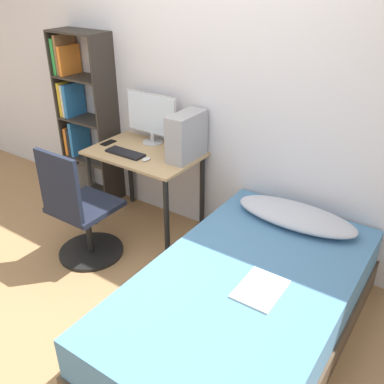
# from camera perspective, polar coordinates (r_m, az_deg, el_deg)

# --- Properties ---
(ground_plane) EXTENTS (14.00, 14.00, 0.00)m
(ground_plane) POSITION_cam_1_polar(r_m,az_deg,el_deg) (3.17, -12.80, -15.35)
(ground_plane) COLOR #9E754C
(wall_back) EXTENTS (8.00, 0.05, 2.50)m
(wall_back) POSITION_cam_1_polar(r_m,az_deg,el_deg) (3.51, 2.07, 13.44)
(wall_back) COLOR silver
(wall_back) RESTS_ON ground_plane
(desk) EXTENTS (0.95, 0.62, 0.73)m
(desk) POSITION_cam_1_polar(r_m,az_deg,el_deg) (3.71, -6.29, 3.61)
(desk) COLOR tan
(desk) RESTS_ON ground_plane
(bookshelf) EXTENTS (0.57, 0.29, 1.62)m
(bookshelf) POSITION_cam_1_polar(r_m,az_deg,el_deg) (4.37, -14.60, 9.57)
(bookshelf) COLOR #2D2823
(bookshelf) RESTS_ON ground_plane
(office_chair) EXTENTS (0.53, 0.53, 0.97)m
(office_chair) POSITION_cam_1_polar(r_m,az_deg,el_deg) (3.48, -14.62, -3.36)
(office_chair) COLOR black
(office_chair) RESTS_ON ground_plane
(bed) EXTENTS (1.16, 2.00, 0.49)m
(bed) POSITION_cam_1_polar(r_m,az_deg,el_deg) (2.79, 6.98, -15.07)
(bed) COLOR #4C3D2D
(bed) RESTS_ON ground_plane
(pillow) EXTENTS (0.88, 0.36, 0.11)m
(pillow) POSITION_cam_1_polar(r_m,az_deg,el_deg) (3.16, 13.65, -3.08)
(pillow) COLOR #B2B7C6
(pillow) RESTS_ON bed
(magazine) EXTENTS (0.24, 0.32, 0.01)m
(magazine) POSITION_cam_1_polar(r_m,az_deg,el_deg) (2.55, 9.10, -12.66)
(magazine) COLOR silver
(magazine) RESTS_ON bed
(monitor) EXTENTS (0.53, 0.18, 0.44)m
(monitor) POSITION_cam_1_polar(r_m,az_deg,el_deg) (3.77, -5.41, 10.01)
(monitor) COLOR #B7B7BC
(monitor) RESTS_ON desk
(keyboard) EXTENTS (0.35, 0.12, 0.02)m
(keyboard) POSITION_cam_1_polar(r_m,az_deg,el_deg) (3.64, -8.89, 5.16)
(keyboard) COLOR black
(keyboard) RESTS_ON desk
(pc_tower) EXTENTS (0.17, 0.37, 0.38)m
(pc_tower) POSITION_cam_1_polar(r_m,az_deg,el_deg) (3.45, -0.72, 7.44)
(pc_tower) COLOR #99999E
(pc_tower) RESTS_ON desk
(mouse) EXTENTS (0.06, 0.09, 0.02)m
(mouse) POSITION_cam_1_polar(r_m,az_deg,el_deg) (3.50, -6.15, 4.37)
(mouse) COLOR silver
(mouse) RESTS_ON desk
(phone) EXTENTS (0.07, 0.14, 0.01)m
(phone) POSITION_cam_1_polar(r_m,az_deg,el_deg) (3.89, -11.10, 6.47)
(phone) COLOR black
(phone) RESTS_ON desk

